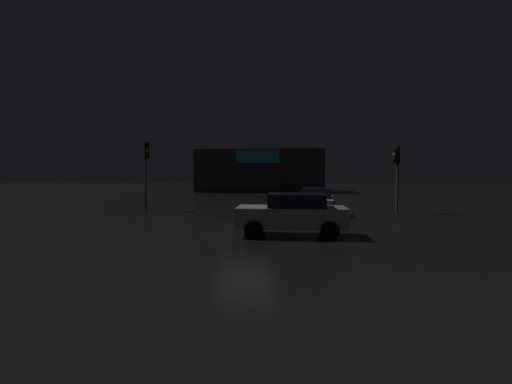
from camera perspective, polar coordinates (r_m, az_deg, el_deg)
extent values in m
plane|color=black|center=(15.72, -1.36, -5.52)|extent=(120.00, 120.00, 0.00)
cube|color=#33383D|center=(44.96, 0.83, 3.27)|extent=(14.77, 7.37, 4.95)
cube|color=#33CCF2|center=(41.19, 0.27, 5.41)|extent=(4.79, 0.24, 1.30)
cylinder|color=#595B60|center=(23.04, 20.90, 1.82)|extent=(0.15, 0.15, 3.84)
cube|color=black|center=(22.92, 20.75, 5.38)|extent=(0.41, 0.41, 0.99)
sphere|color=black|center=(22.81, 20.54, 6.14)|extent=(0.20, 0.20, 0.20)
sphere|color=orange|center=(22.79, 20.52, 5.40)|extent=(0.20, 0.20, 0.20)
sphere|color=black|center=(22.78, 20.51, 4.65)|extent=(0.20, 0.20, 0.20)
cylinder|color=#595B60|center=(24.02, -16.62, 2.36)|extent=(0.14, 0.14, 4.19)
cube|color=black|center=(23.92, -16.53, 6.15)|extent=(0.41, 0.41, 1.02)
sphere|color=black|center=(23.79, -16.38, 6.91)|extent=(0.20, 0.20, 0.20)
sphere|color=orange|center=(23.77, -16.36, 6.17)|extent=(0.20, 0.20, 0.20)
sphere|color=black|center=(23.75, -16.35, 5.43)|extent=(0.20, 0.20, 0.20)
cube|color=#B7B7BF|center=(13.76, 5.44, -3.83)|extent=(4.05, 1.83, 0.74)
cube|color=black|center=(13.71, 6.19, -1.27)|extent=(2.11, 1.59, 0.49)
cylinder|color=black|center=(13.03, -0.35, -5.87)|extent=(0.66, 0.24, 0.65)
cylinder|color=black|center=(14.69, 0.24, -4.84)|extent=(0.66, 0.24, 0.65)
cylinder|color=black|center=(13.07, 11.29, -5.90)|extent=(0.66, 0.24, 0.65)
cylinder|color=black|center=(14.72, 10.54, -4.88)|extent=(0.66, 0.24, 0.65)
cube|color=silver|center=(20.36, 9.28, -1.75)|extent=(2.06, 4.28, 0.63)
cube|color=black|center=(20.39, 9.30, -0.13)|extent=(1.73, 2.11, 0.52)
cylinder|color=black|center=(19.01, 11.78, -3.07)|extent=(0.27, 0.68, 0.66)
cylinder|color=black|center=(19.07, 6.49, -3.00)|extent=(0.27, 0.68, 0.66)
cylinder|color=black|center=(21.74, 11.70, -2.29)|extent=(0.27, 0.68, 0.66)
cylinder|color=black|center=(21.80, 7.08, -2.24)|extent=(0.27, 0.68, 0.66)
cylinder|color=#595B60|center=(25.28, -16.77, -0.95)|extent=(0.09, 0.09, 1.25)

